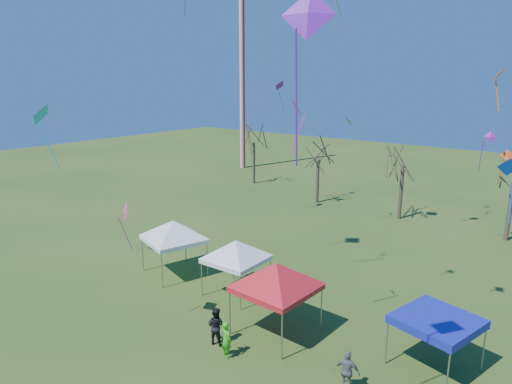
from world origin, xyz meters
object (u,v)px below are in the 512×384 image
at_px(tree_0, 254,127).
at_px(tree_1, 319,144).
at_px(tent_blue, 437,322).
at_px(person_dark, 216,326).
at_px(tree_2, 404,147).
at_px(person_grey, 347,371).
at_px(radio_mast, 242,73).
at_px(tent_red, 276,268).
at_px(tent_white_west, 173,224).
at_px(person_green, 226,339).
at_px(tent_white_mid, 236,244).

distance_m(tree_0, tree_1, 10.47).
relative_size(tent_blue, person_dark, 2.02).
bearing_deg(tree_2, person_grey, -73.48).
distance_m(radio_mast, tent_red, 42.79).
xyz_separation_m(tent_red, person_grey, (4.62, -1.71, -2.48)).
xyz_separation_m(tree_1, tree_2, (8.40, -0.27, 0.50)).
height_order(tree_2, tent_white_west, tree_2).
relative_size(person_grey, person_dark, 0.96).
height_order(tree_0, tree_1, tree_0).
xyz_separation_m(tent_red, person_green, (-0.56, -2.90, -2.49)).
bearing_deg(tent_blue, radio_mast, 139.86).
distance_m(tent_white_west, person_green, 9.87).
relative_size(tree_0, tree_2, 1.03).
bearing_deg(radio_mast, person_green, -51.23).
relative_size(tent_red, person_green, 2.79).
height_order(tent_red, person_grey, tent_red).
distance_m(radio_mast, tree_0, 11.45).
bearing_deg(person_green, tree_1, -54.18).
bearing_deg(tree_1, tree_0, 164.82).
bearing_deg(tree_0, tent_white_mid, -53.65).
relative_size(tent_white_west, person_green, 2.57).
xyz_separation_m(tree_2, tent_white_west, (-6.71, -19.79, -3.09)).
xyz_separation_m(radio_mast, tent_red, (27.89, -31.12, -9.17)).
relative_size(tree_2, person_dark, 4.62).
bearing_deg(tent_red, radio_mast, 131.87).
bearing_deg(radio_mast, tent_red, -48.13).
height_order(tree_0, tent_blue, tree_0).
bearing_deg(tent_red, tree_2, 96.00).
xyz_separation_m(tent_white_west, person_green, (8.40, -4.61, -2.37)).
height_order(tent_white_mid, person_green, tent_white_mid).
bearing_deg(tree_2, tent_blue, -65.24).
bearing_deg(tree_1, tent_red, -63.92).
height_order(radio_mast, tent_white_west, radio_mast).
height_order(tree_0, tent_white_west, tree_0).
relative_size(radio_mast, tree_0, 2.96).
bearing_deg(tree_0, tent_red, -49.76).
relative_size(tree_2, tent_white_west, 1.90).
xyz_separation_m(tent_white_mid, tent_red, (4.16, -1.97, 0.37)).
bearing_deg(tent_white_west, person_green, -28.74).
relative_size(tent_white_west, person_dark, 2.43).
xyz_separation_m(tree_0, tree_2, (18.48, -3.01, -0.20)).
bearing_deg(tent_white_mid, tree_0, 126.35).
distance_m(tent_red, tent_blue, 7.15).
distance_m(tree_1, tree_2, 8.42).
xyz_separation_m(tree_1, person_grey, (15.28, -23.48, -4.94)).
height_order(tent_white_west, tent_white_mid, tent_white_west).
bearing_deg(tent_white_west, tree_1, 94.82).
height_order(tent_blue, person_grey, tent_blue).
bearing_deg(tent_red, tent_white_west, 169.23).
bearing_deg(person_dark, tent_red, -138.37).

